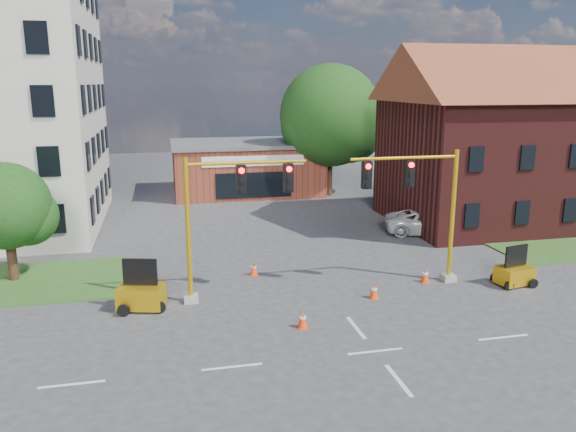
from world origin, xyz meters
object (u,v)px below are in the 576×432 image
Objects in this scene: signal_mast_east at (420,201)px; trailer_west at (141,294)px; trailer_east at (514,273)px; pickup_white at (429,222)px; signal_mast_west at (227,211)px.

signal_mast_east reaches higher than trailer_west.
pickup_white is (0.30, 9.16, 0.18)m from trailer_east.
signal_mast_west is 3.43× the size of trailer_east.
pickup_white is at bearing 41.10° from trailer_west.
signal_mast_west reaches higher than trailer_west.
signal_mast_east is at bearing 16.55° from trailer_west.
signal_mast_west and signal_mast_east have the same top height.
trailer_west is (-12.38, -0.31, -3.28)m from signal_mast_east.
trailer_west is 18.90m from pickup_white.
signal_mast_east is at bearing 153.58° from trailer_east.
trailer_west is 0.38× the size of pickup_white.
signal_mast_east is 9.74m from pickup_white.
signal_mast_west is at bearing 180.00° from signal_mast_east.
signal_mast_west is at bearing 136.93° from pickup_white.
trailer_west is at bearing -178.58° from signal_mast_east.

